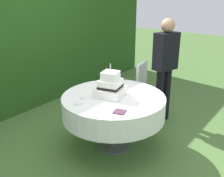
{
  "coord_description": "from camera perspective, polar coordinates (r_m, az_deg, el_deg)",
  "views": [
    {
      "loc": [
        -2.45,
        -1.85,
        1.99
      ],
      "look_at": [
        -0.01,
        0.02,
        0.82
      ],
      "focal_mm": 42.35,
      "sensor_mm": 36.0,
      "label": 1
    }
  ],
  "objects": [
    {
      "name": "cake_table",
      "position": [
        3.38,
        0.32,
        -3.82
      ],
      "size": [
        1.31,
        1.31,
        0.72
      ],
      "color": "#4C4C51",
      "rests_on": "ground_plane"
    },
    {
      "name": "foliage_hedge",
      "position": [
        4.67,
        -20.49,
        10.17
      ],
      "size": [
        6.74,
        0.43,
        2.47
      ],
      "primitive_type": "cube",
      "color": "#234C19",
      "rests_on": "ground_plane"
    },
    {
      "name": "garden_chair",
      "position": [
        4.37,
        5.15,
        1.32
      ],
      "size": [
        0.47,
        0.47,
        0.89
      ],
      "color": "white",
      "rests_on": "ground_plane"
    },
    {
      "name": "ground_plane",
      "position": [
        3.66,
        0.31,
        -12.19
      ],
      "size": [
        20.0,
        20.0,
        0.0
      ],
      "primitive_type": "plane",
      "color": "#476B33"
    },
    {
      "name": "napkin_stack",
      "position": [
        2.9,
        1.64,
        -5.03
      ],
      "size": [
        0.16,
        0.16,
        0.01
      ],
      "primitive_type": "cube",
      "rotation": [
        0.0,
        0.0,
        0.28
      ],
      "color": "#4C2D47",
      "rests_on": "cake_table"
    },
    {
      "name": "standing_person",
      "position": [
        4.05,
        11.38,
        5.19
      ],
      "size": [
        0.4,
        0.29,
        1.6
      ],
      "color": "black",
      "rests_on": "ground_plane"
    },
    {
      "name": "wedding_cake",
      "position": [
        3.29,
        -0.36,
        0.44
      ],
      "size": [
        0.4,
        0.4,
        0.42
      ],
      "color": "white",
      "rests_on": "cake_table"
    },
    {
      "name": "serving_plate_far",
      "position": [
        3.13,
        -7.07,
        -3.11
      ],
      "size": [
        0.12,
        0.12,
        0.01
      ],
      "primitive_type": "cylinder",
      "color": "white",
      "rests_on": "cake_table"
    },
    {
      "name": "serving_plate_near",
      "position": [
        3.28,
        -5.85,
        -1.92
      ],
      "size": [
        0.13,
        0.13,
        0.01
      ],
      "primitive_type": "cylinder",
      "color": "white",
      "rests_on": "cake_table"
    }
  ]
}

